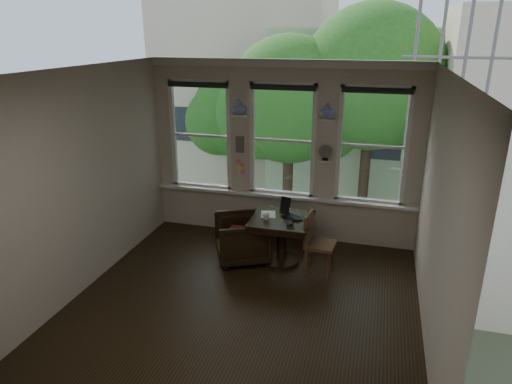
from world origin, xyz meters
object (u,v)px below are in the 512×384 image
(side_chair_right, at_px, (321,244))
(laptop, at_px, (289,218))
(armchair_left, at_px, (242,238))
(mug, at_px, (266,217))
(table, at_px, (281,240))

(side_chair_right, height_order, laptop, side_chair_right)
(armchair_left, xyz_separation_m, side_chair_right, (1.24, -0.07, 0.10))
(side_chair_right, xyz_separation_m, laptop, (-0.51, 0.15, 0.30))
(side_chair_right, bearing_deg, armchair_left, 92.64)
(armchair_left, relative_size, mug, 7.72)
(side_chair_right, height_order, mug, side_chair_right)
(side_chair_right, relative_size, mug, 8.90)
(side_chair_right, distance_m, laptop, 0.62)
(mug, bearing_deg, side_chair_right, -1.28)
(armchair_left, xyz_separation_m, laptop, (0.72, 0.08, 0.40))
(table, height_order, armchair_left, table)
(side_chair_right, distance_m, mug, 0.90)
(laptop, height_order, mug, mug)
(armchair_left, relative_size, laptop, 2.17)
(armchair_left, distance_m, side_chair_right, 1.24)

